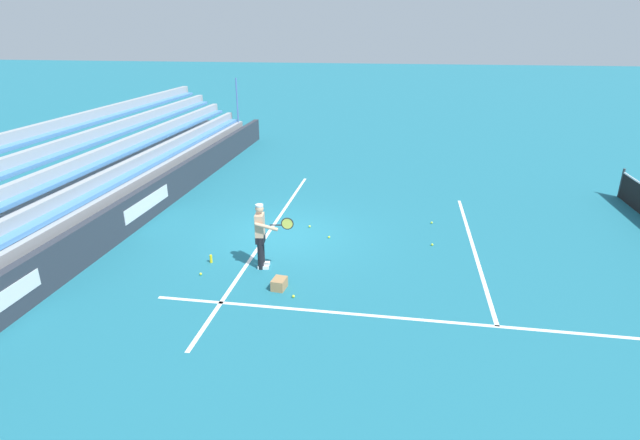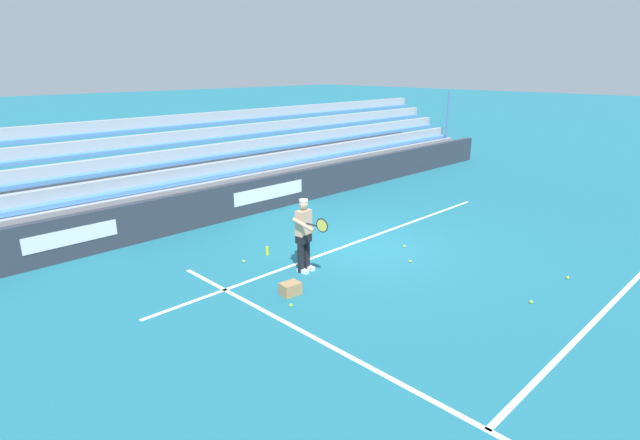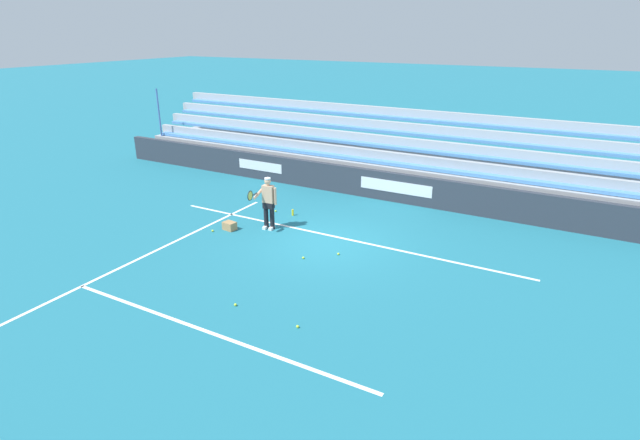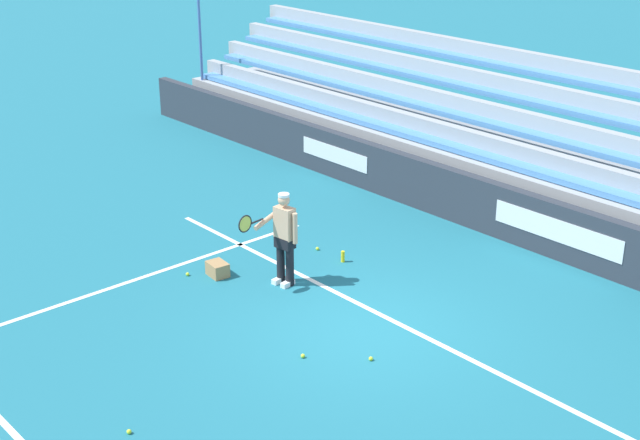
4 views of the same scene
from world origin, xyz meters
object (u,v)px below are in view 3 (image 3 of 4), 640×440
at_px(tennis_player, 268,203).
at_px(tennis_ball_on_baseline, 213,231).
at_px(ball_box_cardboard, 230,226).
at_px(tennis_ball_by_box, 338,254).
at_px(tennis_ball_far_right, 298,327).
at_px(tennis_ball_midcourt, 235,305).
at_px(tennis_ball_stray_back, 303,258).
at_px(tennis_ball_near_player, 276,211).
at_px(water_bottle, 293,212).

relative_size(tennis_player, tennis_ball_on_baseline, 25.98).
bearing_deg(ball_box_cardboard, tennis_ball_by_box, 179.97).
distance_m(tennis_player, ball_box_cardboard, 1.48).
bearing_deg(tennis_ball_far_right, ball_box_cardboard, -37.50).
height_order(tennis_player, tennis_ball_by_box, tennis_player).
height_order(tennis_ball_far_right, tennis_ball_on_baseline, same).
bearing_deg(ball_box_cardboard, tennis_ball_on_baseline, 49.19).
relative_size(tennis_ball_on_baseline, tennis_ball_midcourt, 1.00).
bearing_deg(tennis_ball_far_right, tennis_ball_stray_back, -60.96).
xyz_separation_m(ball_box_cardboard, tennis_ball_midcourt, (-3.15, 3.71, -0.10)).
xyz_separation_m(ball_box_cardboard, tennis_ball_stray_back, (-3.22, 0.72, -0.10)).
relative_size(tennis_ball_by_box, tennis_ball_midcourt, 1.00).
xyz_separation_m(tennis_ball_near_player, tennis_ball_midcourt, (-2.79, 5.82, 0.00)).
distance_m(ball_box_cardboard, tennis_ball_stray_back, 3.30).
bearing_deg(tennis_ball_stray_back, tennis_ball_on_baseline, -4.83).
xyz_separation_m(tennis_player, ball_box_cardboard, (1.06, 0.70, -0.76)).
bearing_deg(tennis_ball_near_player, tennis_ball_far_right, 127.73).
relative_size(tennis_ball_by_box, water_bottle, 0.30).
xyz_separation_m(tennis_ball_near_player, tennis_ball_by_box, (-3.61, 2.12, 0.00)).
xyz_separation_m(tennis_ball_far_right, water_bottle, (3.83, -5.88, 0.08)).
bearing_deg(tennis_ball_far_right, tennis_player, -49.21).
bearing_deg(tennis_player, tennis_ball_midcourt, 115.44).
bearing_deg(tennis_ball_stray_back, ball_box_cardboard, -12.62).
distance_m(tennis_ball_on_baseline, tennis_ball_midcourt, 4.81).
xyz_separation_m(tennis_ball_near_player, tennis_ball_on_baseline, (0.72, 2.53, 0.00)).
bearing_deg(ball_box_cardboard, water_bottle, -117.22).
relative_size(tennis_ball_near_player, tennis_ball_on_baseline, 1.00).
relative_size(tennis_ball_near_player, tennis_ball_midcourt, 1.00).
height_order(tennis_player, tennis_ball_stray_back, tennis_player).
relative_size(ball_box_cardboard, water_bottle, 1.82).
relative_size(tennis_player, tennis_ball_midcourt, 25.98).
bearing_deg(tennis_ball_near_player, tennis_ball_by_box, 149.63).
relative_size(ball_box_cardboard, tennis_ball_stray_back, 6.06).
distance_m(tennis_ball_far_right, water_bottle, 7.02).
bearing_deg(ball_box_cardboard, tennis_ball_far_right, 142.50).
bearing_deg(tennis_ball_far_right, tennis_ball_midcourt, -2.16).
distance_m(tennis_player, tennis_ball_on_baseline, 2.00).
xyz_separation_m(tennis_ball_on_baseline, tennis_ball_midcourt, (-3.52, 3.29, 0.00)).
bearing_deg(tennis_ball_on_baseline, tennis_ball_far_right, 147.57).
height_order(tennis_ball_midcourt, water_bottle, water_bottle).
bearing_deg(tennis_ball_on_baseline, tennis_ball_by_box, -174.51).
height_order(ball_box_cardboard, tennis_ball_near_player, ball_box_cardboard).
xyz_separation_m(tennis_ball_near_player, water_bottle, (-0.72, 0.00, 0.08)).
bearing_deg(tennis_ball_far_right, tennis_ball_by_box, -75.93).
distance_m(ball_box_cardboard, tennis_ball_by_box, 3.97).
distance_m(tennis_ball_stray_back, water_bottle, 3.55).
xyz_separation_m(tennis_player, tennis_ball_near_player, (0.69, -1.41, -0.86)).
distance_m(tennis_player, water_bottle, 1.62).
bearing_deg(water_bottle, tennis_ball_midcourt, 109.55).
bearing_deg(water_bottle, tennis_ball_on_baseline, 60.22).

